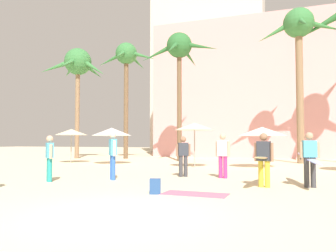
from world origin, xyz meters
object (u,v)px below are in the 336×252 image
object	(u,v)px
person_far_right	(223,154)
person_mid_right	(309,157)
palm_tree_center	(179,53)
person_near_right	(183,155)
cafe_umbrella_0	(262,131)
backpack	(155,187)
person_mid_left	(50,156)
palm_tree_far_right	(78,66)
person_near_left	(113,154)
palm_tree_left	(127,62)
person_mid_center	(264,158)
cafe_umbrella_4	(71,132)
cafe_umbrella_5	(194,126)
palm_tree_right	(299,36)
beach_towel	(195,194)
cafe_umbrella_3	(112,132)

from	to	relation	value
person_far_right	person_mid_right	bearing A→B (deg)	-101.78
palm_tree_center	person_near_right	bearing A→B (deg)	-72.32
cafe_umbrella_0	backpack	size ratio (longest dim) A/B	6.18
person_mid_left	palm_tree_far_right	bearing A→B (deg)	73.27
cafe_umbrella_0	person_near_left	size ratio (longest dim) A/B	1.46
palm_tree_left	person_mid_center	bearing A→B (deg)	-49.17
person_near_right	person_mid_center	bearing A→B (deg)	-146.99
person_near_left	cafe_umbrella_0	bearing A→B (deg)	14.97
cafe_umbrella_4	cafe_umbrella_5	bearing A→B (deg)	-5.49
palm_tree_right	beach_towel	world-z (taller)	palm_tree_right
cafe_umbrella_3	person_near_right	size ratio (longest dim) A/B	1.52
beach_towel	person_mid_left	distance (m)	5.72
cafe_umbrella_0	person_near_left	world-z (taller)	cafe_umbrella_0
palm_tree_center	person_mid_left	bearing A→B (deg)	-94.32
beach_towel	cafe_umbrella_3	bearing A→B (deg)	129.51
person_mid_right	palm_tree_far_right	bearing A→B (deg)	-136.82
backpack	cafe_umbrella_3	bearing A→B (deg)	16.00
palm_tree_far_right	palm_tree_center	bearing A→B (deg)	-3.87
palm_tree_right	person_far_right	distance (m)	12.86
palm_tree_center	cafe_umbrella_0	xyz separation A→B (m)	(5.93, -4.17, -5.94)
person_mid_center	person_mid_left	size ratio (longest dim) A/B	1.86
person_near_right	person_near_left	size ratio (longest dim) A/B	0.92
palm_tree_left	cafe_umbrella_5	bearing A→B (deg)	-41.67
palm_tree_center	cafe_umbrella_0	world-z (taller)	palm_tree_center
cafe_umbrella_0	person_mid_left	size ratio (longest dim) A/B	1.58
cafe_umbrella_0	person_near_right	bearing A→B (deg)	-116.97
cafe_umbrella_0	beach_towel	distance (m)	9.87
person_mid_right	person_near_left	distance (m)	6.78
palm_tree_right	cafe_umbrella_4	size ratio (longest dim) A/B	4.57
person_near_right	person_mid_left	bearing A→B (deg)	100.31
person_mid_center	person_near_left	world-z (taller)	person_near_left
person_mid_left	beach_towel	bearing A→B (deg)	-57.77
palm_tree_center	beach_towel	size ratio (longest dim) A/B	5.29
person_mid_left	cafe_umbrella_0	bearing A→B (deg)	3.29
palm_tree_right	cafe_umbrella_5	bearing A→B (deg)	-137.18
palm_tree_center	person_mid_center	size ratio (longest dim) A/B	3.06
cafe_umbrella_4	person_far_right	size ratio (longest dim) A/B	1.28
person_mid_right	person_mid_left	world-z (taller)	person_mid_right
person_near_left	palm_tree_far_right	bearing A→B (deg)	88.40
person_mid_right	person_near_left	bearing A→B (deg)	-98.49
palm_tree_right	person_far_right	world-z (taller)	palm_tree_right
palm_tree_right	person_mid_right	bearing A→B (deg)	-92.24
cafe_umbrella_3	person_near_right	xyz separation A→B (m)	(6.19, -5.30, -1.12)
backpack	person_mid_center	size ratio (longest dim) A/B	0.14
palm_tree_center	palm_tree_far_right	size ratio (longest dim) A/B	1.02
palm_tree_far_right	person_mid_right	world-z (taller)	palm_tree_far_right
palm_tree_center	cafe_umbrella_4	distance (m)	9.53
backpack	cafe_umbrella_4	bearing A→B (deg)	26.19
cafe_umbrella_0	cafe_umbrella_5	bearing A→B (deg)	-165.71
person_mid_left	person_far_right	xyz separation A→B (m)	(5.67, 3.10, 0.05)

